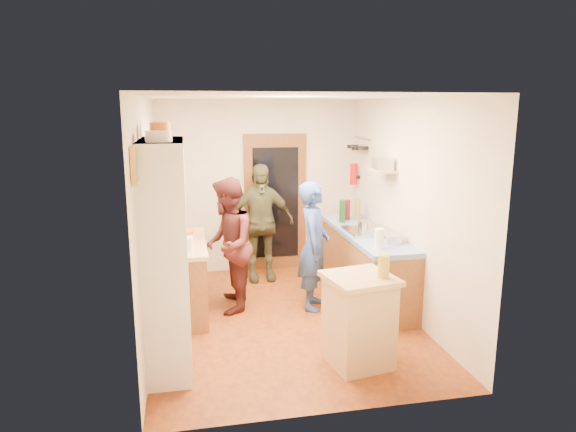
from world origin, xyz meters
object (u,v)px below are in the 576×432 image
object	(u,v)px
person_hob	(316,246)
hutch_body	(167,255)
island_base	(359,323)
right_counter_base	(365,267)
person_back	(261,223)
person_left	(230,244)

from	to	relation	value
person_hob	hutch_body	bearing A→B (deg)	139.77
island_base	person_hob	bearing A→B (deg)	92.08
right_counter_base	island_base	world-z (taller)	island_base
right_counter_base	person_back	distance (m)	1.65
person_left	right_counter_base	bearing A→B (deg)	99.07
island_base	right_counter_base	bearing A→B (deg)	68.33
person_left	person_back	world-z (taller)	person_back
right_counter_base	person_left	xyz separation A→B (m)	(-1.78, -0.05, 0.41)
hutch_body	person_left	size ratio (longest dim) A/B	1.32
hutch_body	right_counter_base	xyz separation A→B (m)	(2.50, 1.30, -0.68)
right_counter_base	person_hob	distance (m)	0.87
hutch_body	person_back	world-z (taller)	hutch_body
right_counter_base	island_base	distance (m)	1.86
island_base	person_hob	distance (m)	1.53
right_counter_base	person_hob	xyz separation A→B (m)	(-0.74, -0.25, 0.38)
island_base	person_left	world-z (taller)	person_left
person_left	hutch_body	bearing A→B (deg)	-22.30
right_counter_base	person_left	size ratio (longest dim) A/B	1.32
person_back	island_base	bearing A→B (deg)	-79.92
person_hob	person_left	xyz separation A→B (m)	(-1.04, 0.20, 0.03)
island_base	person_back	bearing A→B (deg)	101.76
hutch_body	person_left	bearing A→B (deg)	60.22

